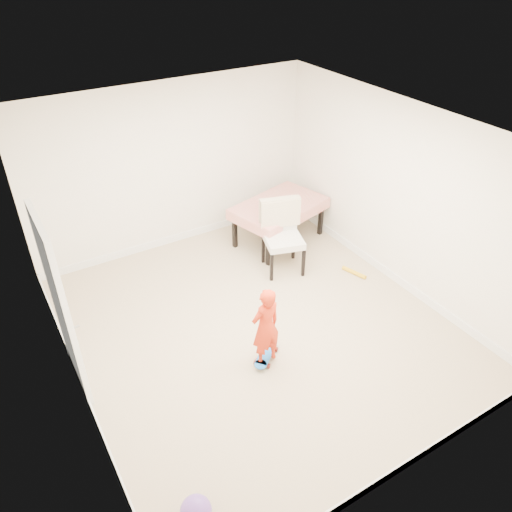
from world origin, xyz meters
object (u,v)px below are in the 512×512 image
dining_chair (283,238)px  child (266,329)px  balloon (196,511)px  dining_table (279,222)px  skateboard (266,355)px

dining_chair → child: size_ratio=1.04×
child → balloon: size_ratio=3.74×
dining_table → balloon: dining_table is taller
dining_chair → skateboard: (-1.21, -1.46, -0.50)m
balloon → dining_table: bearing=48.1°
dining_chair → balloon: (-2.78, -2.82, -0.40)m
dining_chair → balloon: 3.98m
dining_table → balloon: (-3.18, -3.55, -0.20)m
dining_table → child: 2.79m
dining_table → dining_chair: size_ratio=1.34×
dining_chair → child: (-1.26, -1.51, -0.02)m
skateboard → child: 0.49m
dining_table → child: size_ratio=1.39×
dining_table → balloon: size_ratio=5.21×
skateboard → dining_chair: bearing=11.6°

